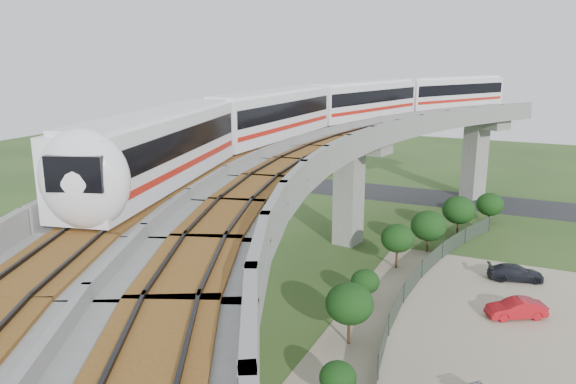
{
  "coord_description": "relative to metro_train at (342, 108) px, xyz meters",
  "views": [
    {
      "loc": [
        16.01,
        -35.56,
        16.75
      ],
      "look_at": [
        0.62,
        -1.89,
        7.5
      ],
      "focal_mm": 35.0,
      "sensor_mm": 36.0,
      "label": 1
    }
  ],
  "objects": [
    {
      "name": "metro_train",
      "position": [
        0.0,
        0.0,
        0.0
      ],
      "size": [
        14.82,
        60.74,
        3.64
      ],
      "color": "white",
      "rests_on": "ground"
    },
    {
      "name": "ground",
      "position": [
        -0.89,
        -8.05,
        -12.31
      ],
      "size": [
        160.0,
        160.0,
        0.0
      ],
      "primitive_type": "plane",
      "color": "#2A481D",
      "rests_on": "ground"
    },
    {
      "name": "tree_3",
      "position": [
        5.54,
        -1.92,
        -9.79
      ],
      "size": [
        2.62,
        2.62,
        3.64
      ],
      "color": "#382314",
      "rests_on": "ground"
    },
    {
      "name": "tree_1",
      "position": [
        8.75,
        8.38,
        -9.75
      ],
      "size": [
        3.04,
        3.04,
        3.85
      ],
      "color": "#382314",
      "rests_on": "ground"
    },
    {
      "name": "tree_6",
      "position": [
        7.38,
        -20.94,
        -10.66
      ],
      "size": [
        1.81,
        1.81,
        2.42
      ],
      "color": "#382314",
      "rests_on": "ground"
    },
    {
      "name": "asphalt_road",
      "position": [
        -0.89,
        21.95,
        -12.29
      ],
      "size": [
        60.0,
        8.0,
        0.03
      ],
      "primitive_type": "cube",
      "color": "#232326",
      "rests_on": "ground"
    },
    {
      "name": "car_dark",
      "position": [
        14.3,
        -0.57,
        -11.68
      ],
      "size": [
        4.32,
        2.64,
        1.17
      ],
      "primitive_type": "imported",
      "rotation": [
        0.0,
        0.0,
        1.84
      ],
      "color": "black",
      "rests_on": "dirt_lot"
    },
    {
      "name": "tree_0",
      "position": [
        11.02,
        13.95,
        -10.34
      ],
      "size": [
        2.68,
        2.68,
        3.11
      ],
      "color": "#382314",
      "rests_on": "ground"
    },
    {
      "name": "car_red",
      "position": [
        14.69,
        -7.18,
        -11.64
      ],
      "size": [
        3.95,
        3.03,
        1.25
      ],
      "primitive_type": "imported",
      "rotation": [
        0.0,
        0.0,
        -1.05
      ],
      "color": "#A70F17",
      "rests_on": "dirt_lot"
    },
    {
      "name": "tree_5",
      "position": [
        5.9,
        -14.84,
        -9.73
      ],
      "size": [
        2.83,
        2.83,
        3.78
      ],
      "color": "#382314",
      "rests_on": "ground"
    },
    {
      "name": "tree_2",
      "position": [
        7.05,
        2.84,
        -9.92
      ],
      "size": [
        3.01,
        3.01,
        3.67
      ],
      "color": "#382314",
      "rests_on": "ground"
    },
    {
      "name": "fence",
      "position": [
        8.86,
        -8.05,
        -11.56
      ],
      "size": [
        3.87,
        38.73,
        1.5
      ],
      "color": "#2D382D",
      "rests_on": "ground"
    },
    {
      "name": "tree_4",
      "position": [
        5.17,
        -9.28,
        -10.66
      ],
      "size": [
        1.97,
        1.97,
        2.49
      ],
      "color": "#382314",
      "rests_on": "ground"
    },
    {
      "name": "viaduct",
      "position": [
        2.95,
        -8.05,
        -3.26
      ],
      "size": [
        19.58,
        73.98,
        11.4
      ],
      "color": "#99968E",
      "rests_on": "ground"
    },
    {
      "name": "dirt_lot",
      "position": [
        13.11,
        -10.05,
        -12.29
      ],
      "size": [
        18.0,
        26.0,
        0.04
      ],
      "primitive_type": "cube",
      "color": "gray",
      "rests_on": "ground"
    }
  ]
}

